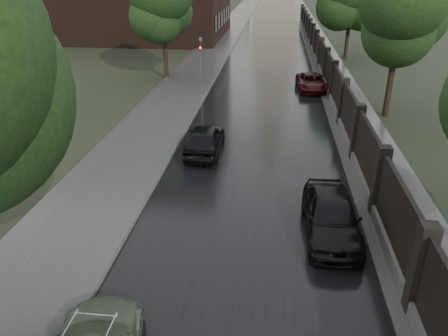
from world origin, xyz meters
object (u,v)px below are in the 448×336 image
hatchback_left (205,139)px  tree_left_far (163,10)px  car_right_near (331,215)px  tree_right_c (351,5)px  traffic_light (201,62)px  tree_right_b (398,32)px  car_right_far (311,82)px

hatchback_left → tree_left_far: bearing=-70.0°
hatchback_left → car_right_near: car_right_near is taller
tree_right_c → traffic_light: bearing=-128.2°
tree_right_b → traffic_light: tree_right_b is taller
tree_left_far → car_right_far: size_ratio=1.76×
car_right_far → traffic_light: bearing=-165.8°
tree_left_far → traffic_light: tree_left_far is taller
tree_left_far → tree_right_c: (15.50, 10.00, -0.29)m
tree_right_c → hatchback_left: size_ratio=1.69×
tree_left_far → hatchback_left: bearing=-69.9°
car_right_far → tree_right_b: bearing=-58.2°
tree_left_far → tree_right_b: bearing=-27.3°
traffic_light → tree_right_c: bearing=51.8°
tree_right_c → traffic_light: tree_right_c is taller
tree_right_b → tree_right_c: same height
tree_right_b → car_right_far: 8.20m
tree_right_c → hatchback_left: bearing=-111.9°
tree_left_far → hatchback_left: size_ratio=1.78×
traffic_light → car_right_far: bearing=18.6°
traffic_light → car_right_near: (7.11, -16.50, -1.65)m
tree_right_b → tree_right_c: 18.00m
tree_left_far → tree_right_b: 17.45m
tree_left_far → tree_right_c: bearing=32.8°
tree_left_far → traffic_light: size_ratio=1.85×
traffic_light → car_right_far: size_ratio=0.95×
tree_right_b → car_right_near: tree_right_b is taller
car_right_near → tree_left_far: bearing=115.2°
tree_left_far → traffic_light: (3.70, -5.01, -2.84)m
tree_left_far → tree_right_b: size_ratio=1.05×
tree_right_b → hatchback_left: (-10.03, -6.93, -4.24)m
tree_right_b → traffic_light: size_ratio=1.75×
tree_left_far → traffic_light: 6.84m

